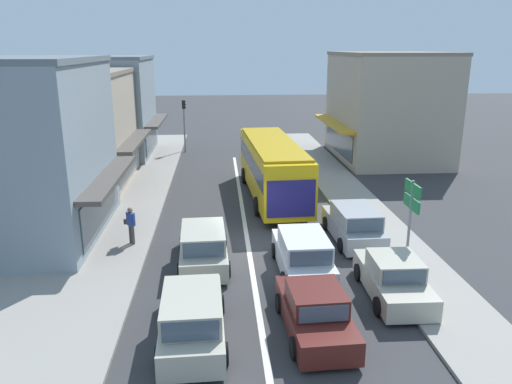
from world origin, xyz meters
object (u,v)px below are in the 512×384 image
Objects in this scene: wagon_adjacent_lane_trail at (203,247)px; directional_road_sign at (411,204)px; traffic_light_downstreet at (184,117)px; sedan_adjacent_lane_lead at (315,312)px; wagon_queue_far_back at (192,317)px; wagon_behind_bus_near at (303,254)px; pedestrian_with_handbag_near at (131,223)px; parked_wagon_kerb_second at (354,224)px; parked_sedan_kerb_front at (393,278)px; city_bus at (272,165)px.

directional_road_sign is at bearing -9.58° from wagon_adjacent_lane_trail.
traffic_light_downstreet reaches higher than directional_road_sign.
sedan_adjacent_lane_lead is at bearing -137.89° from directional_road_sign.
wagon_queue_far_back is at bearing -152.97° from directional_road_sign.
traffic_light_downstreet reaches higher than sedan_adjacent_lane_lead.
wagon_adjacent_lane_trail is at bearing 164.75° from wagon_behind_bus_near.
wagon_queue_far_back is 1.26× the size of directional_road_sign.
wagon_adjacent_lane_trail is 1.00× the size of wagon_queue_far_back.
traffic_light_downstreet is 20.04m from pedestrian_with_handbag_near.
directional_road_sign is (1.15, -3.33, 1.96)m from parked_wagon_kerb_second.
wagon_behind_bus_near reaches higher than sedan_adjacent_lane_lead.
parked_wagon_kerb_second reaches higher than sedan_adjacent_lane_lead.
pedestrian_with_handbag_near is (-9.63, 5.17, 0.40)m from parked_sedan_kerb_front.
city_bus is 6.73× the size of pedestrian_with_handbag_near.
sedan_adjacent_lane_lead is at bearing -113.34° from parked_wagon_kerb_second.
directional_road_sign is at bearing -68.30° from city_bus.
city_bus is 2.41× the size of wagon_adjacent_lane_trail.
pedestrian_with_handbag_near is at bearing 111.69° from wagon_queue_far_back.
parked_sedan_kerb_front is 1.01× the size of traffic_light_downstreet.
pedestrian_with_handbag_near is (-9.63, 0.02, 0.32)m from parked_wagon_kerb_second.
traffic_light_downstreet is at bearing 104.12° from wagon_behind_bus_near.
wagon_adjacent_lane_trail and parked_wagon_kerb_second have the same top height.
directional_road_sign reaches higher than wagon_queue_far_back.
city_bus is at bearing 103.50° from parked_sedan_kerb_front.
parked_sedan_kerb_front is at bearing -71.19° from traffic_light_downstreet.
parked_wagon_kerb_second is at bearing 47.57° from wagon_queue_far_back.
city_bus is at bearing 44.97° from pedestrian_with_handbag_near.
city_bus is 2.57× the size of sedan_adjacent_lane_lead.
parked_wagon_kerb_second is at bearing 66.66° from sedan_adjacent_lane_lead.
parked_wagon_kerb_second is at bearing -67.03° from city_bus.
parked_wagon_kerb_second is at bearing 109.04° from directional_road_sign.
city_bus is 13.99m from sedan_adjacent_lane_lead.
wagon_queue_far_back is (-3.62, -0.17, 0.08)m from sedan_adjacent_lane_lead.
sedan_adjacent_lane_lead is 1.19× the size of directional_road_sign.
parked_wagon_kerb_second is (6.52, 2.04, 0.00)m from wagon_adjacent_lane_trail.
wagon_queue_far_back and parked_wagon_kerb_second have the same top height.
sedan_adjacent_lane_lead is 0.94× the size of wagon_queue_far_back.
city_bus is at bearing 112.97° from parked_wagon_kerb_second.
wagon_adjacent_lane_trail is 7.22m from parked_sedan_kerb_front.
sedan_adjacent_lane_lead is 0.94× the size of wagon_adjacent_lane_trail.
wagon_behind_bus_near is at bearing 85.56° from sedan_adjacent_lane_lead.
pedestrian_with_handbag_near is (-1.07, -19.93, -1.79)m from traffic_light_downstreet.
sedan_adjacent_lane_lead is 4.12m from wagon_behind_bus_near.
directional_road_sign is (3.92, -0.27, 1.96)m from wagon_behind_bus_near.
parked_wagon_kerb_second is (2.87, -6.77, -1.14)m from city_bus.
wagon_queue_far_back reaches higher than parked_sedan_kerb_front.
wagon_queue_far_back is 9.94m from parked_wagon_kerb_second.
wagon_behind_bus_near is 1.07× the size of parked_sedan_kerb_front.
directional_road_sign is at bearing -3.98° from wagon_behind_bus_near.
pedestrian_with_handbag_near is at bearing -93.09° from traffic_light_downstreet.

